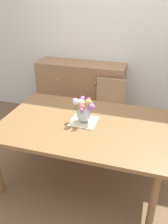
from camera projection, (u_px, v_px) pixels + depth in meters
name	position (u px, v px, depth m)	size (l,w,h in m)	color
ground_plane	(83.00, 174.00, 2.92)	(12.00, 12.00, 0.00)	brown
back_wall	(113.00, 35.00, 3.61)	(7.00, 0.10, 2.80)	silver
dining_table	(83.00, 129.00, 2.60)	(1.78, 1.19, 0.74)	olive
chair_far	(109.00, 106.00, 3.44)	(0.42, 0.42, 0.90)	tan
dresser	(81.00, 92.00, 3.92)	(1.40, 0.47, 1.00)	#9E7047
placemat	(84.00, 121.00, 2.59)	(0.29, 0.29, 0.01)	beige
flower_vase	(84.00, 110.00, 2.54)	(0.27, 0.25, 0.27)	silver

